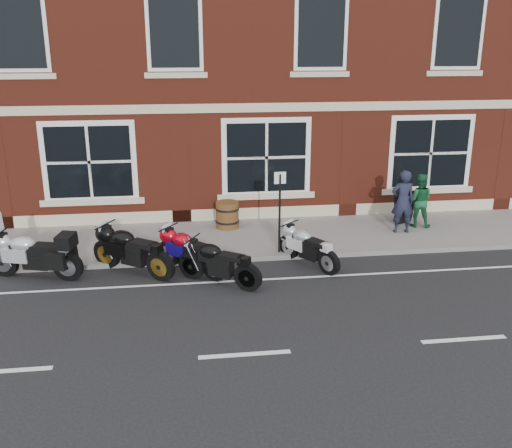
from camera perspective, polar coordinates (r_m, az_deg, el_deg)
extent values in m
plane|color=black|center=(12.74, -2.67, -6.11)|extent=(80.00, 80.00, 0.00)
cube|color=slate|center=(15.51, -3.64, -1.48)|extent=(30.00, 3.00, 0.12)
cube|color=slate|center=(14.03, -3.18, -3.57)|extent=(30.00, 0.16, 0.12)
cube|color=maroon|center=(22.17, -5.43, 19.79)|extent=(24.00, 12.00, 12.00)
cylinder|color=black|center=(14.32, -23.87, -3.44)|extent=(0.71, 0.34, 0.70)
cylinder|color=black|center=(13.54, -18.23, -3.96)|extent=(0.71, 0.34, 0.70)
cube|color=black|center=(13.82, -21.49, -2.24)|extent=(0.91, 0.50, 0.24)
ellipsoid|color=#B2B2B7|center=(13.86, -22.13, -1.69)|extent=(0.70, 0.55, 0.35)
cube|color=black|center=(13.58, -19.94, -2.02)|extent=(0.66, 0.44, 0.11)
cube|color=silver|center=(14.04, -24.24, 0.01)|extent=(0.17, 0.45, 0.49)
cylinder|color=black|center=(13.86, -8.58, -2.85)|extent=(0.54, 0.56, 0.65)
cylinder|color=black|center=(12.89, -4.12, -4.31)|extent=(0.54, 0.56, 0.65)
cube|color=black|center=(13.28, -6.64, -2.12)|extent=(0.73, 0.75, 0.22)
ellipsoid|color=#B00716|center=(13.34, -7.11, -1.49)|extent=(0.65, 0.66, 0.32)
cube|color=black|center=(12.98, -5.39, -2.17)|extent=(0.57, 0.58, 0.10)
cylinder|color=black|center=(14.04, -14.58, -2.83)|extent=(0.66, 0.54, 0.71)
cylinder|color=black|center=(13.02, -9.41, -4.11)|extent=(0.66, 0.54, 0.71)
cube|color=black|center=(13.43, -12.38, -1.89)|extent=(0.87, 0.75, 0.24)
ellipsoid|color=black|center=(13.49, -12.94, -1.24)|extent=(0.74, 0.70, 0.36)
cube|color=black|center=(13.12, -10.94, -1.86)|extent=(0.66, 0.60, 0.11)
cylinder|color=black|center=(14.20, 3.40, -2.26)|extent=(0.42, 0.58, 0.61)
cylinder|color=black|center=(13.29, 7.40, -3.81)|extent=(0.42, 0.58, 0.61)
cube|color=black|center=(13.66, 5.24, -1.69)|extent=(0.59, 0.77, 0.21)
ellipsoid|color=#A2A2A6|center=(13.72, 4.84, -1.09)|extent=(0.57, 0.63, 0.30)
cube|color=black|center=(13.38, 6.37, -1.80)|extent=(0.48, 0.57, 0.09)
cylinder|color=black|center=(13.05, -6.35, -4.10)|extent=(0.60, 0.48, 0.64)
cylinder|color=black|center=(12.34, -0.74, -5.29)|extent=(0.60, 0.48, 0.64)
cube|color=black|center=(12.58, -3.85, -3.21)|extent=(0.79, 0.66, 0.22)
ellipsoid|color=black|center=(12.61, -4.44, -2.58)|extent=(0.67, 0.62, 0.32)
cube|color=black|center=(12.36, -2.27, -3.17)|extent=(0.60, 0.53, 0.10)
imported|color=#1A1C30|center=(16.11, 14.46, 2.19)|extent=(0.67, 0.47, 1.75)
imported|color=#17522D|center=(16.80, 16.00, 2.29)|extent=(0.91, 0.82, 1.53)
cylinder|color=#472212|center=(16.14, -2.89, 0.93)|extent=(0.65, 0.65, 0.75)
cylinder|color=black|center=(16.19, -2.88, 0.31)|extent=(0.68, 0.68, 0.05)
cylinder|color=black|center=(16.09, -2.90, 1.55)|extent=(0.68, 0.68, 0.05)
cylinder|color=black|center=(14.03, 2.37, 1.01)|extent=(0.05, 0.05, 2.00)
cube|color=silver|center=(13.80, 2.42, 4.63)|extent=(0.29, 0.04, 0.29)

